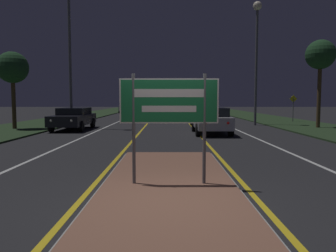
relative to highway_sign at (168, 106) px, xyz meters
name	(u,v)px	position (x,y,z in m)	size (l,w,h in m)	color
ground_plane	(168,201)	(0.00, -0.91, -1.70)	(160.00, 160.00, 0.00)	#232326
median_island	(168,186)	(0.00, 0.00, -1.66)	(2.86, 8.21, 0.10)	#999993
verge_left	(47,123)	(-9.50, 19.09, -1.66)	(5.00, 100.00, 0.08)	#23381E
verge_right	(287,123)	(9.50, 19.09, -1.66)	(5.00, 100.00, 0.08)	#23381E
centre_line_yellow_left	(150,119)	(-1.62, 24.09, -1.70)	(0.12, 70.00, 0.01)	gold
centre_line_yellow_right	(185,119)	(1.62, 24.09, -1.70)	(0.12, 70.00, 0.01)	gold
lane_line_white_left	(123,119)	(-4.20, 24.09, -1.70)	(0.12, 70.00, 0.01)	silver
lane_line_white_right	(212,119)	(4.20, 24.09, -1.70)	(0.12, 70.00, 0.01)	silver
edge_line_white_left	(91,119)	(-7.20, 24.09, -1.70)	(0.10, 70.00, 0.01)	silver
edge_line_white_right	(244,119)	(7.20, 24.09, -1.70)	(0.10, 70.00, 0.01)	silver
highway_sign	(168,106)	(0.00, 0.00, 0.00)	(2.02, 0.07, 2.27)	#56565B
streetlight_left_near	(68,13)	(-6.31, 14.56, 5.63)	(0.63, 0.63, 10.67)	#56565B
streetlight_right_near	(256,38)	(6.29, 16.95, 4.49)	(0.63, 0.63, 8.76)	#56565B
car_receding_0	(210,120)	(2.31, 10.89, -0.95)	(1.87, 4.29, 1.41)	#B7B7BC
car_receding_1	(201,114)	(2.58, 18.06, -0.97)	(1.99, 4.20, 1.37)	#B7B7BC
car_approaching_0	(73,118)	(-5.86, 13.49, -0.98)	(1.94, 4.68, 1.34)	black
car_approaching_1	(143,110)	(-2.60, 27.80, -0.97)	(1.94, 4.54, 1.35)	black
car_approaching_2	(126,107)	(-5.88, 39.78, -0.92)	(1.88, 4.19, 1.46)	#B7B7BC
warning_sign	(292,106)	(10.09, 19.74, -0.33)	(0.60, 0.06, 2.14)	#56565B
roadside_palm_left	(11,68)	(-9.41, 13.24, 2.03)	(1.89, 1.89, 4.65)	#4C3823
roadside_palm_right	(319,56)	(9.55, 14.11, 2.88)	(1.84, 1.84, 5.51)	#4C3823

